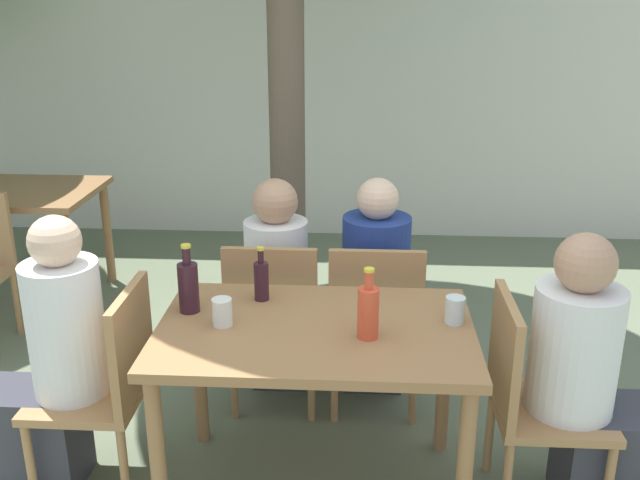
{
  "coord_description": "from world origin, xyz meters",
  "views": [
    {
      "loc": [
        0.17,
        -2.49,
        2.01
      ],
      "look_at": [
        0.0,
        0.3,
        1.02
      ],
      "focal_mm": 40.0,
      "sensor_mm": 36.0,
      "label": 1
    }
  ],
  "objects": [
    {
      "name": "cafe_building_wall",
      "position": [
        0.0,
        3.43,
        1.4
      ],
      "size": [
        10.0,
        0.08,
        2.8
      ],
      "color": "silver",
      "rests_on": "ground_plane"
    },
    {
      "name": "dining_table_front",
      "position": [
        0.0,
        0.0,
        0.67
      ],
      "size": [
        1.23,
        0.8,
        0.77
      ],
      "color": "#996B42",
      "rests_on": "ground_plane"
    },
    {
      "name": "dining_table_back",
      "position": [
        -2.11,
        1.89,
        0.66
      ],
      "size": [
        1.06,
        0.8,
        0.77
      ],
      "color": "#996B42",
      "rests_on": "ground_plane"
    },
    {
      "name": "patio_chair_0",
      "position": [
        -0.85,
        0.0,
        0.51
      ],
      "size": [
        0.44,
        0.44,
        0.9
      ],
      "rotation": [
        0.0,
        0.0,
        -1.57
      ],
      "color": "#A87A4C",
      "rests_on": "ground_plane"
    },
    {
      "name": "patio_chair_1",
      "position": [
        0.85,
        0.0,
        0.51
      ],
      "size": [
        0.44,
        0.44,
        0.9
      ],
      "rotation": [
        0.0,
        0.0,
        1.57
      ],
      "color": "#A87A4C",
      "rests_on": "ground_plane"
    },
    {
      "name": "patio_chair_2",
      "position": [
        -0.25,
        0.63,
        0.51
      ],
      "size": [
        0.44,
        0.44,
        0.9
      ],
      "rotation": [
        0.0,
        0.0,
        3.14
      ],
      "color": "#A87A4C",
      "rests_on": "ground_plane"
    },
    {
      "name": "patio_chair_3",
      "position": [
        0.25,
        0.63,
        0.51
      ],
      "size": [
        0.44,
        0.44,
        0.9
      ],
      "rotation": [
        0.0,
        0.0,
        3.14
      ],
      "color": "#A87A4C",
      "rests_on": "ground_plane"
    },
    {
      "name": "person_seated_0",
      "position": [
        -1.09,
        -0.0,
        0.53
      ],
      "size": [
        0.55,
        0.3,
        1.2
      ],
      "rotation": [
        0.0,
        0.0,
        -1.57
      ],
      "color": "#383842",
      "rests_on": "ground_plane"
    },
    {
      "name": "person_seated_1",
      "position": [
        1.08,
        -0.0,
        0.53
      ],
      "size": [
        0.57,
        0.34,
        1.17
      ],
      "rotation": [
        0.0,
        0.0,
        1.57
      ],
      "color": "#383842",
      "rests_on": "ground_plane"
    },
    {
      "name": "person_seated_2",
      "position": [
        -0.25,
        0.87,
        0.52
      ],
      "size": [
        0.31,
        0.56,
        1.16
      ],
      "rotation": [
        0.0,
        0.0,
        3.14
      ],
      "color": "#383842",
      "rests_on": "ground_plane"
    },
    {
      "name": "person_seated_3",
      "position": [
        0.25,
        0.87,
        0.52
      ],
      "size": [
        0.33,
        0.57,
        1.17
      ],
      "rotation": [
        0.0,
        0.0,
        3.14
      ],
      "color": "#383842",
      "rests_on": "ground_plane"
    },
    {
      "name": "wine_bottle_0",
      "position": [
        -0.52,
        0.11,
        0.88
      ],
      "size": [
        0.08,
        0.08,
        0.29
      ],
      "color": "#331923",
      "rests_on": "dining_table_front"
    },
    {
      "name": "wine_bottle_1",
      "position": [
        -0.24,
        0.24,
        0.86
      ],
      "size": [
        0.06,
        0.06,
        0.23
      ],
      "color": "#331923",
      "rests_on": "dining_table_front"
    },
    {
      "name": "soda_bottle_2",
      "position": [
        0.2,
        -0.08,
        0.88
      ],
      "size": [
        0.08,
        0.08,
        0.28
      ],
      "color": "#DB4C2D",
      "rests_on": "dining_table_front"
    },
    {
      "name": "drinking_glass_0",
      "position": [
        -0.36,
        -0.01,
        0.83
      ],
      "size": [
        0.08,
        0.08,
        0.11
      ],
      "color": "silver",
      "rests_on": "dining_table_front"
    },
    {
      "name": "drinking_glass_1",
      "position": [
        0.54,
        0.07,
        0.83
      ],
      "size": [
        0.08,
        0.08,
        0.11
      ],
      "color": "silver",
      "rests_on": "dining_table_front"
    }
  ]
}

